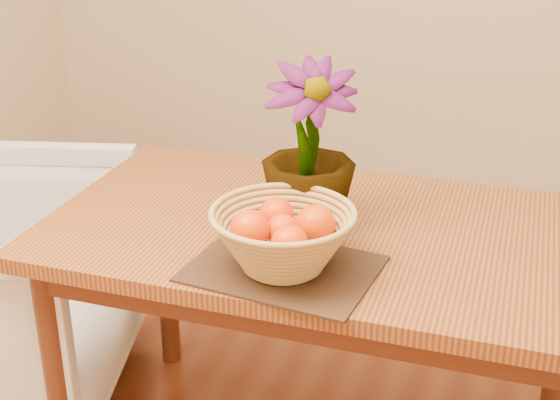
% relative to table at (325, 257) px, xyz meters
% --- Properties ---
extents(table, '(1.40, 0.80, 0.75)m').
position_rel_table_xyz_m(table, '(0.00, 0.00, 0.00)').
color(table, brown).
rests_on(table, floor).
extents(placemat, '(0.44, 0.35, 0.01)m').
position_rel_table_xyz_m(placemat, '(-0.03, -0.25, 0.09)').
color(placemat, '#341F12').
rests_on(placemat, table).
extents(wicker_basket, '(0.32, 0.32, 0.13)m').
position_rel_table_xyz_m(wicker_basket, '(-0.03, -0.25, 0.16)').
color(wicker_basket, tan).
rests_on(wicker_basket, placemat).
extents(orange_pile, '(0.22, 0.21, 0.09)m').
position_rel_table_xyz_m(orange_pile, '(-0.03, -0.25, 0.19)').
color(orange_pile, '#F34603').
rests_on(orange_pile, wicker_basket).
extents(potted_plant, '(0.29, 0.29, 0.41)m').
position_rel_table_xyz_m(potted_plant, '(-0.05, -0.00, 0.29)').
color(potted_plant, '#144313').
rests_on(potted_plant, table).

